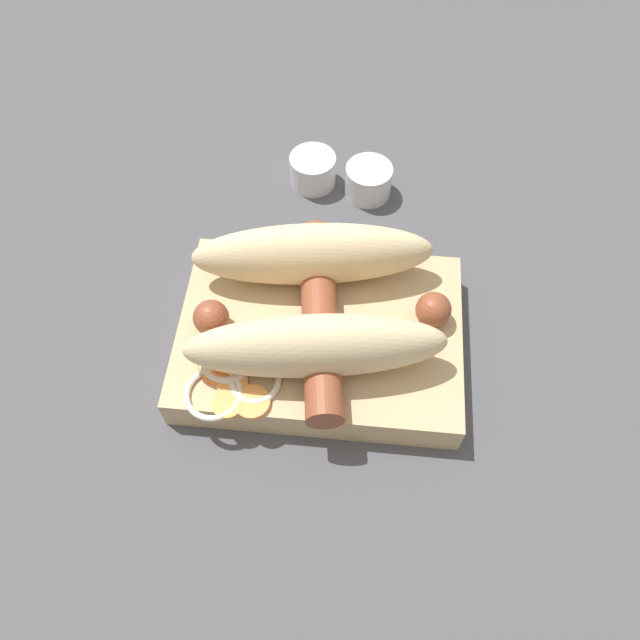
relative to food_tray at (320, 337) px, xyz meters
The scene contains 7 objects.
ground_plane 0.02m from the food_tray, ahead, with size 3.00×3.00×0.00m, color #4C4C51.
food_tray is the anchor object (origin of this frame).
bread_roll 0.04m from the food_tray, 121.81° to the left, with size 0.20×0.14×0.06m.
sausage 0.03m from the food_tray, 64.62° to the left, with size 0.19×0.17×0.03m.
pickled_veggies 0.08m from the food_tray, 139.88° to the right, with size 0.07×0.07×0.01m.
condiment_cup_near 0.17m from the food_tray, 80.51° to the left, with size 0.04×0.04×0.03m.
condiment_cup_far 0.18m from the food_tray, 97.57° to the left, with size 0.04×0.04×0.03m.
Camera 1 is at (0.02, -0.24, 0.43)m, focal length 35.00 mm.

